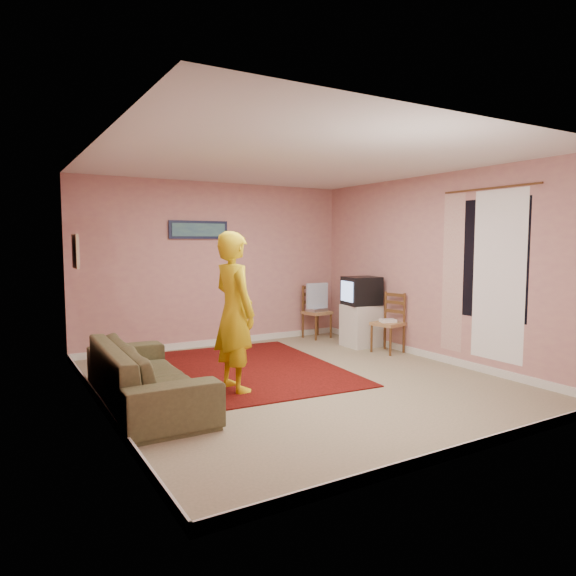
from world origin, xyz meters
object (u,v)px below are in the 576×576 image
crt_tv (361,291)px  person (234,312)px  chair_b (388,316)px  sofa (147,374)px  chair_a (317,306)px  tv_cabinet (361,325)px

crt_tv → person: bearing=-147.6°
chair_b → sofa: bearing=-92.1°
sofa → crt_tv: bearing=-70.8°
chair_a → crt_tv: bearing=-86.6°
tv_cabinet → sofa: 3.94m
chair_a → chair_b: size_ratio=1.01×
person → crt_tv: bearing=-71.7°
chair_b → person: person is taller
chair_a → sofa: (-3.53, -2.16, -0.24)m
chair_a → person: person is taller
sofa → person: bearing=-89.2°
crt_tv → chair_b: bearing=-76.0°
tv_cabinet → sofa: size_ratio=0.30×
tv_cabinet → sofa: (-3.75, -1.21, -0.01)m
person → tv_cabinet: bearing=-71.7°
tv_cabinet → person: person is taller
crt_tv → person: 3.01m
chair_a → person: bearing=-148.7°
chair_b → sofa: (-3.80, -0.63, -0.23)m
chair_b → person: 2.90m
sofa → chair_b: bearing=-79.2°
tv_cabinet → chair_b: bearing=-85.0°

